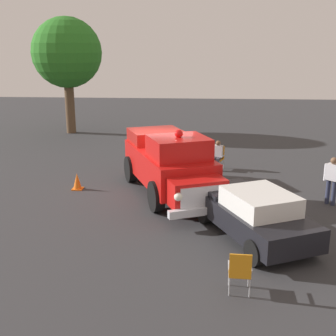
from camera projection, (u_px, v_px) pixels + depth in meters
ground_plane at (160, 187)px, 16.93m from camera, size 60.00×60.00×0.00m
vintage_fire_truck at (170, 163)px, 15.85m from camera, size 6.33×4.32×2.59m
classic_hot_rod at (252, 212)px, 12.35m from camera, size 4.73×3.53×1.46m
lawn_chair_near_truck at (218, 156)px, 19.36m from camera, size 0.63×0.63×1.02m
lawn_chair_by_car at (240, 270)px, 9.49m from camera, size 0.52×0.54×1.02m
spectator_seated at (217, 154)px, 19.21m from camera, size 0.63×0.53×1.29m
spectator_standing at (332, 178)px, 14.87m from camera, size 0.52×0.53×1.68m
oak_tree_right at (67, 53)px, 26.34m from camera, size 4.23×4.23×7.04m
traffic_cone at (77, 182)px, 16.63m from camera, size 0.40×0.40×0.64m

